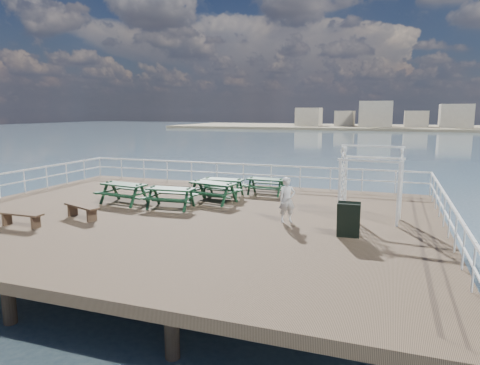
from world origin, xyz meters
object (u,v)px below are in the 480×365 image
(picnic_table_e, at_px, (171,193))
(trellis_arbor, at_px, (370,187))
(person, at_px, (287,200))
(picnic_table_a, at_px, (124,189))
(picnic_table_c, at_px, (223,184))
(flat_bench_near, at_px, (82,209))
(flat_bench_far, at_px, (21,216))
(picnic_table_b, at_px, (266,183))
(picnic_table_d, at_px, (213,188))

(picnic_table_e, height_order, trellis_arbor, trellis_arbor)
(trellis_arbor, height_order, person, trellis_arbor)
(picnic_table_a, bearing_deg, picnic_table_e, 5.54)
(picnic_table_c, xyz_separation_m, picnic_table_e, (-1.06, -2.89, 0.01))
(picnic_table_e, relative_size, flat_bench_near, 1.14)
(person, bearing_deg, picnic_table_e, 143.71)
(flat_bench_near, distance_m, person, 7.22)
(flat_bench_near, bearing_deg, flat_bench_far, -106.75)
(picnic_table_b, xyz_separation_m, person, (2.03, -4.48, 0.25))
(picnic_table_c, bearing_deg, trellis_arbor, -20.21)
(picnic_table_a, xyz_separation_m, flat_bench_far, (-1.09, -4.19, -0.25))
(picnic_table_a, xyz_separation_m, trellis_arbor, (9.64, 0.56, 0.56))
(picnic_table_c, bearing_deg, picnic_table_b, 29.63)
(picnic_table_b, bearing_deg, picnic_table_d, -121.89)
(picnic_table_d, bearing_deg, flat_bench_near, -116.89)
(picnic_table_b, xyz_separation_m, picnic_table_d, (-1.61, -2.38, 0.08))
(picnic_table_c, xyz_separation_m, trellis_arbor, (6.37, -2.22, 0.59))
(picnic_table_d, xyz_separation_m, person, (3.64, -2.10, 0.16))
(picnic_table_e, height_order, flat_bench_near, picnic_table_e)
(trellis_arbor, bearing_deg, picnic_table_b, 150.76)
(picnic_table_b, height_order, picnic_table_c, picnic_table_c)
(picnic_table_a, height_order, picnic_table_d, picnic_table_d)
(picnic_table_b, bearing_deg, picnic_table_c, -147.26)
(picnic_table_a, xyz_separation_m, picnic_table_c, (3.27, 2.79, -0.03))
(picnic_table_a, height_order, person, person)
(flat_bench_far, distance_m, person, 8.82)
(flat_bench_near, bearing_deg, trellis_arbor, 38.20)
(picnic_table_b, xyz_separation_m, picnic_table_c, (-1.70, -1.00, 0.04))
(flat_bench_near, bearing_deg, picnic_table_b, 72.36)
(picnic_table_c, distance_m, flat_bench_near, 6.31)
(picnic_table_a, relative_size, person, 1.37)
(picnic_table_b, relative_size, picnic_table_e, 0.90)
(flat_bench_far, relative_size, person, 1.05)
(picnic_table_d, bearing_deg, trellis_arbor, 4.62)
(picnic_table_a, height_order, picnic_table_c, picnic_table_a)
(picnic_table_a, xyz_separation_m, picnic_table_e, (2.21, -0.10, -0.02))
(picnic_table_d, bearing_deg, person, -17.74)
(flat_bench_far, height_order, person, person)
(flat_bench_near, xyz_separation_m, trellis_arbor, (9.58, 3.20, 0.80))
(picnic_table_a, distance_m, flat_bench_near, 2.65)
(picnic_table_b, relative_size, person, 1.13)
(picnic_table_e, bearing_deg, picnic_table_a, 173.87)
(picnic_table_d, xyz_separation_m, picnic_table_e, (-1.15, -1.51, -0.03))
(picnic_table_e, distance_m, flat_bench_near, 3.33)
(picnic_table_e, bearing_deg, person, -10.51)
(person, bearing_deg, flat_bench_far, 174.15)
(picnic_table_a, height_order, picnic_table_b, picnic_table_a)
(picnic_table_a, bearing_deg, flat_bench_far, -96.42)
(picnic_table_e, distance_m, person, 4.83)
(picnic_table_b, relative_size, picnic_table_d, 0.78)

